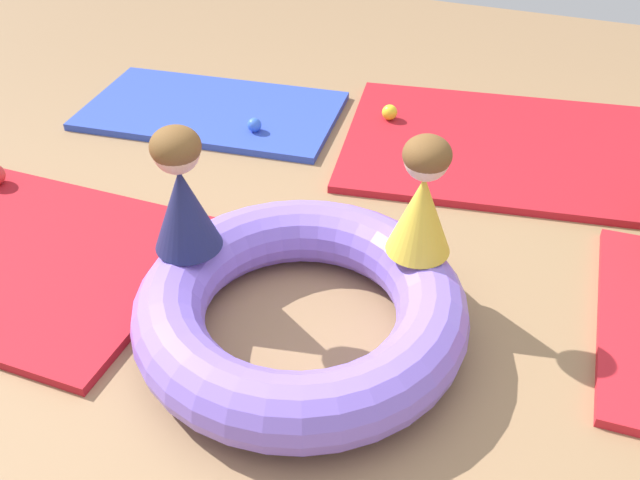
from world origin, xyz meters
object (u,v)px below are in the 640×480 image
(inflatable_cushion, at_px, (301,308))
(child_in_yellow, at_px, (423,198))
(child_in_navy, at_px, (182,192))
(play_ball_blue, at_px, (254,125))
(play_ball_yellow, at_px, (390,112))

(inflatable_cushion, relative_size, child_in_yellow, 2.58)
(child_in_navy, bearing_deg, play_ball_blue, 117.76)
(child_in_yellow, distance_m, play_ball_blue, 1.59)
(inflatable_cushion, xyz_separation_m, play_ball_yellow, (-0.16, 1.74, -0.05))
(child_in_navy, bearing_deg, child_in_yellow, 32.18)
(inflatable_cushion, xyz_separation_m, play_ball_blue, (-0.82, 1.34, -0.05))
(child_in_navy, xyz_separation_m, play_ball_yellow, (0.32, 1.69, -0.43))
(inflatable_cushion, height_order, play_ball_yellow, inflatable_cushion)
(inflatable_cushion, height_order, play_ball_blue, inflatable_cushion)
(inflatable_cushion, height_order, child_in_yellow, child_in_yellow)
(child_in_navy, relative_size, play_ball_yellow, 5.75)
(child_in_yellow, bearing_deg, play_ball_blue, 28.27)
(inflatable_cushion, distance_m, play_ball_blue, 1.57)
(child_in_navy, height_order, play_ball_yellow, child_in_navy)
(play_ball_yellow, xyz_separation_m, play_ball_blue, (-0.66, -0.40, -0.00))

